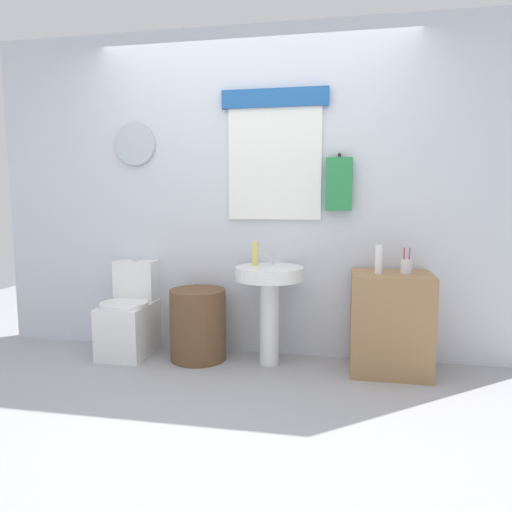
# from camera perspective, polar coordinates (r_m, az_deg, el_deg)

# --- Properties ---
(ground_plane) EXTENTS (8.00, 8.00, 0.00)m
(ground_plane) POSITION_cam_1_polar(r_m,az_deg,el_deg) (2.96, -4.64, -18.31)
(ground_plane) COLOR #A3A3A8
(back_wall) EXTENTS (4.40, 0.18, 2.60)m
(back_wall) POSITION_cam_1_polar(r_m,az_deg,el_deg) (3.80, -0.16, 7.65)
(back_wall) COLOR silver
(back_wall) RESTS_ON ground_plane
(toilet) EXTENTS (0.38, 0.51, 0.77)m
(toilet) POSITION_cam_1_polar(r_m,az_deg,el_deg) (3.98, -15.16, -7.34)
(toilet) COLOR white
(toilet) RESTS_ON ground_plane
(laundry_hamper) EXTENTS (0.44, 0.44, 0.56)m
(laundry_hamper) POSITION_cam_1_polar(r_m,az_deg,el_deg) (3.74, -7.12, -8.32)
(laundry_hamper) COLOR brown
(laundry_hamper) RESTS_ON ground_plane
(pedestal_sink) EXTENTS (0.52, 0.52, 0.76)m
(pedestal_sink) POSITION_cam_1_polar(r_m,az_deg,el_deg) (3.54, 1.65, -4.29)
(pedestal_sink) COLOR white
(pedestal_sink) RESTS_ON ground_plane
(faucet) EXTENTS (0.03, 0.03, 0.10)m
(faucet) POSITION_cam_1_polar(r_m,az_deg,el_deg) (3.62, 1.96, -0.27)
(faucet) COLOR silver
(faucet) RESTS_ON pedestal_sink
(wooden_cabinet) EXTENTS (0.57, 0.44, 0.74)m
(wooden_cabinet) POSITION_cam_1_polar(r_m,az_deg,el_deg) (3.56, 16.11, -7.88)
(wooden_cabinet) COLOR #9E754C
(wooden_cabinet) RESTS_ON ground_plane
(soap_bottle) EXTENTS (0.05, 0.05, 0.18)m
(soap_bottle) POSITION_cam_1_polar(r_m,az_deg,el_deg) (3.57, -0.11, 0.29)
(soap_bottle) COLOR #DBD166
(soap_bottle) RESTS_ON pedestal_sink
(lotion_bottle) EXTENTS (0.05, 0.05, 0.20)m
(lotion_bottle) POSITION_cam_1_polar(r_m,az_deg,el_deg) (3.43, 14.79, -0.42)
(lotion_bottle) COLOR white
(lotion_bottle) RESTS_ON wooden_cabinet
(toothbrush_cup) EXTENTS (0.08, 0.08, 0.19)m
(toothbrush_cup) POSITION_cam_1_polar(r_m,az_deg,el_deg) (3.51, 17.92, -1.17)
(toothbrush_cup) COLOR silver
(toothbrush_cup) RESTS_ON wooden_cabinet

